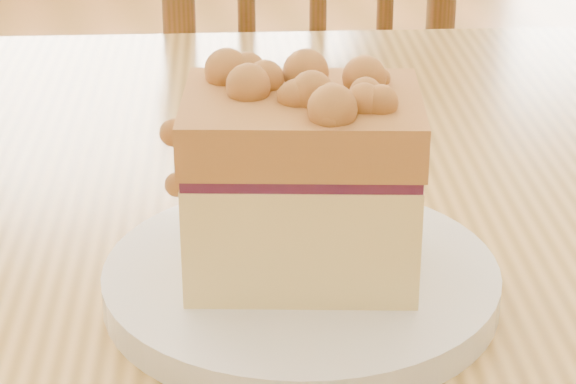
% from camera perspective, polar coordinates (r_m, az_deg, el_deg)
% --- Properties ---
extents(cafe_table_main, '(1.38, 1.05, 0.75)m').
position_cam_1_polar(cafe_table_main, '(0.81, 11.24, -6.83)').
color(cafe_table_main, tan).
rests_on(cafe_table_main, ground).
extents(cafe_chair_main, '(0.49, 0.49, 0.91)m').
position_cam_1_polar(cafe_chair_main, '(1.48, -1.25, 0.20)').
color(cafe_chair_main, brown).
rests_on(cafe_chair_main, ground).
extents(plate, '(0.23, 0.23, 0.02)m').
position_cam_1_polar(plate, '(0.65, 0.66, -4.63)').
color(plate, white).
rests_on(plate, cafe_table_main).
extents(cake_slice, '(0.15, 0.13, 0.12)m').
position_cam_1_polar(cake_slice, '(0.61, 0.66, 0.97)').
color(cake_slice, '#FFD990').
rests_on(cake_slice, plate).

